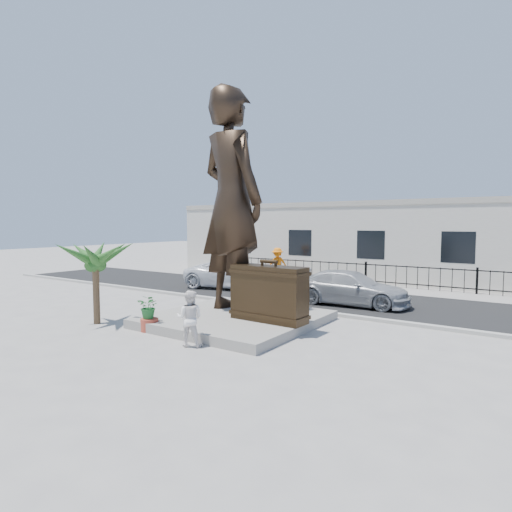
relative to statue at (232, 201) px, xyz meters
The scene contains 16 objects.
ground 4.76m from the statue, 62.59° to the right, with size 100.00×100.00×0.00m, color #9E9991.
street 7.38m from the statue, 80.15° to the left, with size 40.00×7.00×0.01m, color black.
curb 4.94m from the statue, 67.35° to the left, with size 40.00×0.25×0.12m, color #A5A399.
far_sidewalk 10.88m from the statue, 84.06° to the left, with size 40.00×2.50×0.02m, color #9E9991.
plinth 4.11m from the statue, 43.12° to the right, with size 5.20×5.20×0.30m, color gray.
fence 11.42m from the statue, 84.49° to the left, with size 22.00×0.10×1.20m, color black.
building 15.16m from the statue, 86.03° to the left, with size 28.00×7.00×4.40m, color silver.
statue is the anchor object (origin of this frame).
suitcase 3.64m from the statue, 17.66° to the right, with size 2.50×0.80×1.76m, color black.
tourist 4.92m from the statue, 71.97° to the right, with size 0.76×0.59×1.57m, color white.
car_white 7.92m from the statue, 125.99° to the left, with size 2.44×5.29×1.47m, color silver.
car_silver 6.49m from the statue, 62.82° to the left, with size 1.98×4.86×1.41m, color #A2A4A6.
worker 10.95m from the statue, 112.36° to the left, with size 1.25×0.72×1.94m, color orange.
palm_tree 6.24m from the statue, 136.78° to the right, with size 1.80×1.80×3.20m, color #26561F, non-canonical shape.
planter 5.03m from the statue, 111.37° to the right, with size 0.56×0.56×0.40m, color #A43D2B.
shrub 4.58m from the statue, 111.37° to the right, with size 0.68×0.59×0.76m, color #206429.
Camera 1 is at (8.12, -9.99, 3.41)m, focal length 30.00 mm.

